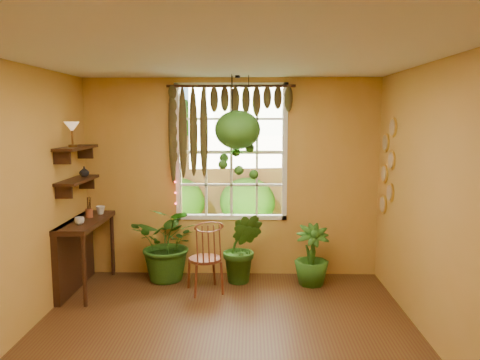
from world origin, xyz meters
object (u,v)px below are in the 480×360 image
Objects in this scene: counter_ledge at (78,247)px; hanging_basket at (238,136)px; windsor_chair at (206,268)px; potted_plant_left at (169,243)px; potted_plant_mid at (242,248)px.

counter_ledge is 2.46m from hanging_basket.
windsor_chair is 1.04× the size of potted_plant_left.
hanging_basket reaches higher than counter_ledge.
windsor_chair is 0.71m from potted_plant_left.
counter_ledge is at bearing -172.17° from potted_plant_mid.
hanging_basket is (0.39, 0.40, 1.63)m from windsor_chair.
hanging_basket reaches higher than potted_plant_mid.
hanging_basket is (2.00, 0.33, 1.38)m from counter_ledge.
potted_plant_mid is (2.07, 0.28, -0.08)m from counter_ledge.
counter_ledge is 2.09m from potted_plant_mid.
potted_plant_left is 0.76× the size of hanging_basket.
counter_ledge is 0.90× the size of hanging_basket.
potted_plant_left is (1.09, 0.36, -0.04)m from counter_ledge.
windsor_chair reaches higher than potted_plant_mid.
windsor_chair is 0.80× the size of hanging_basket.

